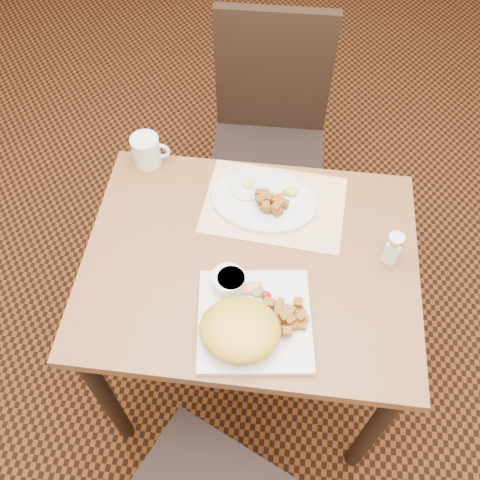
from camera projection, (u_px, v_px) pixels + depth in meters
The scene contains 15 objects.
ground at pixel (247, 364), 2.06m from camera, with size 8.00×8.00×0.00m, color black.
table at pixel (250, 280), 1.53m from camera, with size 0.90×0.70×0.75m.
chair_far at pixel (269, 131), 2.01m from camera, with size 0.43×0.44×0.97m.
placemat at pixel (274, 205), 1.54m from camera, with size 0.40×0.28×0.00m, color white.
plate_square at pixel (255, 320), 1.33m from camera, with size 0.28×0.28×0.02m, color silver.
plate_oval at pixel (264, 201), 1.54m from camera, with size 0.30×0.23×0.02m, color silver, non-canonical shape.
hollandaise_mound at pixel (239, 330), 1.27m from camera, with size 0.20×0.18×0.07m.
ramekin at pixel (229, 281), 1.35m from camera, with size 0.09×0.09×0.05m.
garnish_sq at pixel (256, 290), 1.35m from camera, with size 0.09×0.06×0.03m.
fried_egg at pixel (246, 187), 1.55m from camera, with size 0.10×0.10×0.02m.
garnish_ov at pixel (291, 192), 1.54m from camera, with size 0.05×0.04×0.02m.
salt_shaker at pixel (393, 248), 1.40m from camera, with size 0.05×0.05×0.10m.
coffee_mug at pixel (147, 151), 1.60m from camera, with size 0.12×0.08×0.10m.
home_fries_sq at pixel (288, 316), 1.31m from camera, with size 0.12×0.11×0.04m.
home_fries_ov at pixel (270, 202), 1.50m from camera, with size 0.10×0.08×0.04m.
Camera 1 is at (0.07, -0.77, 1.96)m, focal length 40.00 mm.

